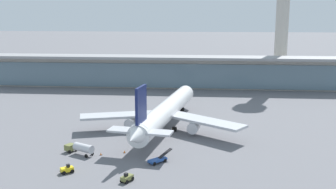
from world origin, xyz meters
TOP-DOWN VIEW (x-y plane):
  - ground_plane at (0.00, 0.00)m, footprint 1200.00×1200.00m
  - airliner_on_stand at (0.38, 6.41)m, footprint 50.35×66.18m
  - service_truck_near_nose_blue at (1.24, -22.13)m, footprint 5.68×5.85m
  - service_truck_under_wing_olive at (-19.16, -17.95)m, footprint 8.67×5.97m
  - service_truck_mid_apron_yellow at (-18.59, -30.25)m, footprint 3.31×3.07m
  - service_truck_by_tail_olive at (-4.24, -33.79)m, footprint 2.85×3.33m
  - terminal_building at (0.00, 75.75)m, footprint 183.60×12.80m
  - safety_cone_alpha at (-8.20, -15.99)m, footprint 0.62×0.62m
  - safety_cone_bravo at (-13.87, -18.13)m, footprint 0.62×0.62m

SIDE VIEW (x-z plane):
  - ground_plane at x=0.00m, z-range 0.00..0.00m
  - safety_cone_alpha at x=-8.20m, z-range -0.03..0.67m
  - safety_cone_bravo at x=-13.87m, z-range -0.03..0.67m
  - service_truck_near_nose_blue at x=1.24m, z-range -0.54..2.16m
  - service_truck_mid_apron_yellow at x=-18.59m, z-range -0.15..1.90m
  - service_truck_by_tail_olive at x=-4.24m, z-range -0.15..1.90m
  - service_truck_under_wing_olive at x=-19.16m, z-range 0.23..3.18m
  - airliner_on_stand at x=0.38m, z-range -3.27..14.41m
  - terminal_building at x=0.00m, z-range 0.27..15.47m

